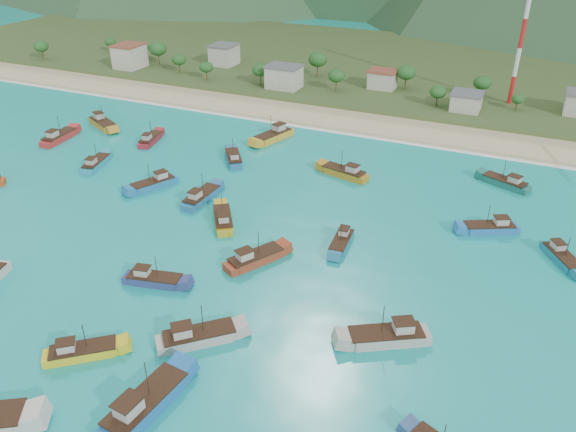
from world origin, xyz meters
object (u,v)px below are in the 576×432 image
at_px(boat_3, 82,352).
at_px(boat_30, 151,140).
at_px(boat_22, 59,137).
at_px(boat_31, 154,184).
at_px(boat_9, 562,258).
at_px(boat_1, 490,228).
at_px(boat_5, 145,405).
at_px(boat_24, 505,183).
at_px(boat_28, 234,159).
at_px(boat_17, 154,280).
at_px(boat_25, 387,337).
at_px(boat_12, 198,337).
at_px(boat_8, 344,173).
at_px(boat_19, 201,198).
at_px(boat_13, 223,220).
at_px(boat_2, 273,136).
at_px(boat_20, 341,242).
at_px(boat_4, 96,164).
at_px(boat_16, 255,259).
at_px(boat_10, 103,124).
at_px(radio_tower, 526,18).

distance_m(boat_3, boat_30, 76.34).
xyz_separation_m(boat_22, boat_31, (37.86, -12.33, -0.08)).
bearing_deg(boat_9, boat_3, 8.96).
relative_size(boat_1, boat_5, 0.79).
bearing_deg(boat_24, boat_28, 124.77).
relative_size(boat_17, boat_25, 0.87).
distance_m(boat_12, boat_30, 76.51).
bearing_deg(boat_8, boat_19, 149.06).
bearing_deg(boat_13, boat_5, -106.20).
bearing_deg(boat_9, boat_2, -56.33).
bearing_deg(boat_20, boat_2, -56.14).
bearing_deg(boat_20, boat_31, -12.08).
bearing_deg(boat_13, boat_4, 130.41).
height_order(boat_22, boat_25, boat_25).
bearing_deg(boat_20, boat_13, -0.34).
xyz_separation_m(boat_13, boat_24, (46.57, 38.25, -0.00)).
height_order(boat_1, boat_12, boat_12).
height_order(boat_16, boat_24, boat_16).
distance_m(boat_2, boat_19, 36.18).
bearing_deg(boat_25, boat_16, 38.37).
height_order(boat_13, boat_25, boat_25).
xyz_separation_m(boat_16, boat_20, (11.33, 11.15, -0.19)).
bearing_deg(boat_17, boat_4, -141.88).
height_order(boat_28, boat_31, boat_31).
xyz_separation_m(boat_10, boat_20, (78.12, -30.17, -0.29)).
height_order(boat_10, boat_31, boat_10).
xyz_separation_m(boat_13, boat_28, (-12.22, 26.11, -0.02)).
xyz_separation_m(boat_17, boat_19, (-8.10, 27.11, 0.10)).
height_order(boat_1, boat_19, boat_19).
bearing_deg(boat_9, radio_tower, -111.25).
xyz_separation_m(boat_10, boat_22, (-3.50, -12.29, -0.05)).
distance_m(boat_2, boat_3, 81.24).
xyz_separation_m(boat_3, boat_13, (-0.63, 38.32, 0.06)).
distance_m(boat_1, boat_9, 13.16).
bearing_deg(boat_30, boat_8, -11.22).
bearing_deg(boat_10, boat_8, 114.71).
distance_m(boat_8, boat_22, 73.34).
relative_size(boat_9, boat_16, 0.86).
distance_m(boat_24, boat_25, 58.19).
height_order(boat_8, boat_30, boat_8).
bearing_deg(boat_16, boat_24, 82.97).
bearing_deg(boat_24, boat_30, 120.04).
xyz_separation_m(boat_19, boat_24, (55.13, 32.14, -0.04)).
bearing_deg(boat_17, boat_25, 80.28).
height_order(boat_10, boat_20, boat_10).
xyz_separation_m(boat_4, boat_17, (38.87, -31.73, -0.02)).
bearing_deg(boat_28, boat_4, 173.63).
relative_size(boat_10, boat_20, 1.31).
distance_m(boat_3, boat_4, 63.26).
bearing_deg(boat_4, boat_9, -13.04).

